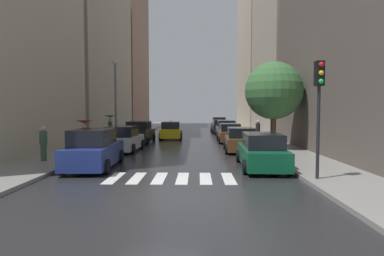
{
  "coord_description": "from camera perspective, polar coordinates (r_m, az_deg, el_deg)",
  "views": [
    {
      "loc": [
        1.05,
        -9.6,
        2.65
      ],
      "look_at": [
        0.58,
        16.29,
        1.26
      ],
      "focal_mm": 30.11,
      "sensor_mm": 36.0,
      "label": 1
    }
  ],
  "objects": [
    {
      "name": "parked_car_right_fourth",
      "position": [
        32.88,
        6.04,
        -0.19
      ],
      "size": [
        2.16,
        4.49,
        1.68
      ],
      "rotation": [
        0.0,
        0.0,
        1.55
      ],
      "color": "#474C51",
      "rests_on": "ground"
    },
    {
      "name": "pedestrian_foreground",
      "position": [
        17.65,
        -24.82,
        -2.36
      ],
      "size": [
        0.36,
        0.36,
        1.74
      ],
      "rotation": [
        0.0,
        0.0,
        4.38
      ],
      "color": "#38513D",
      "rests_on": "sidewalk_left"
    },
    {
      "name": "parked_car_right_fifth",
      "position": [
        38.24,
        5.03,
        0.22
      ],
      "size": [
        2.19,
        4.64,
        1.59
      ],
      "rotation": [
        0.0,
        0.0,
        1.59
      ],
      "color": "black",
      "rests_on": "ground"
    },
    {
      "name": "lamp_post_left",
      "position": [
        26.59,
        -13.39,
        5.73
      ],
      "size": [
        0.6,
        0.28,
        6.49
      ],
      "color": "#595B60",
      "rests_on": "sidewalk_left"
    },
    {
      "name": "pedestrian_far_side",
      "position": [
        26.44,
        11.59,
        -0.41
      ],
      "size": [
        0.36,
        0.36,
        1.75
      ],
      "rotation": [
        0.0,
        0.0,
        1.21
      ],
      "color": "brown",
      "rests_on": "sidewalk_right"
    },
    {
      "name": "building_right_mid",
      "position": [
        37.62,
        16.93,
        14.75
      ],
      "size": [
        6.0,
        13.06,
        20.68
      ],
      "primitive_type": "cube",
      "color": "#9E9384",
      "rests_on": "ground"
    },
    {
      "name": "taxi_midroad",
      "position": [
        30.46,
        -3.74,
        -0.47
      ],
      "size": [
        2.19,
        4.36,
        1.81
      ],
      "rotation": [
        0.0,
        0.0,
        1.61
      ],
      "color": "yellow",
      "rests_on": "ground"
    },
    {
      "name": "parked_car_left_third",
      "position": [
        26.66,
        -9.27,
        -0.86
      ],
      "size": [
        2.1,
        4.69,
        1.81
      ],
      "rotation": [
        0.0,
        0.0,
        1.55
      ],
      "color": "black",
      "rests_on": "ground"
    },
    {
      "name": "traffic_light_right_corner",
      "position": [
        12.61,
        21.59,
        5.75
      ],
      "size": [
        0.3,
        0.42,
        4.3
      ],
      "color": "black",
      "rests_on": "sidewalk_right"
    },
    {
      "name": "sidewalk_right",
      "position": [
        34.14,
        10.23,
        -1.29
      ],
      "size": [
        3.0,
        72.0,
        0.15
      ],
      "primitive_type": "cube",
      "color": "gray",
      "rests_on": "ground"
    },
    {
      "name": "crosswalk_stripes",
      "position": [
        12.79,
        -3.72,
        -8.86
      ],
      "size": [
        4.95,
        2.2,
        0.01
      ],
      "color": "silver",
      "rests_on": "ground"
    },
    {
      "name": "ground_plane",
      "position": [
        33.73,
        -0.74,
        -1.46
      ],
      "size": [
        28.0,
        72.0,
        0.04
      ],
      "primitive_type": "cube",
      "color": "#242426"
    },
    {
      "name": "building_left_far",
      "position": [
        54.41,
        -12.07,
        12.78
      ],
      "size": [
        6.0,
        14.97,
        23.75
      ],
      "primitive_type": "cube",
      "color": "#8C6B56",
      "rests_on": "ground"
    },
    {
      "name": "building_left_mid",
      "position": [
        37.99,
        -18.07,
        14.53
      ],
      "size": [
        6.0,
        17.17,
        20.58
      ],
      "primitive_type": "cube",
      "color": "#9E9384",
      "rests_on": "ground"
    },
    {
      "name": "building_right_near",
      "position": [
        22.29,
        28.25,
        12.32
      ],
      "size": [
        6.0,
        17.05,
        12.74
      ],
      "primitive_type": "cube",
      "color": "#564C47",
      "rests_on": "ground"
    },
    {
      "name": "parked_car_right_third",
      "position": [
        27.3,
        6.67,
        -0.94
      ],
      "size": [
        2.06,
        4.61,
        1.58
      ],
      "rotation": [
        0.0,
        0.0,
        1.56
      ],
      "color": "brown",
      "rests_on": "ground"
    },
    {
      "name": "parked_car_right_sixth",
      "position": [
        43.53,
        4.77,
        0.67
      ],
      "size": [
        2.12,
        4.19,
        1.78
      ],
      "rotation": [
        0.0,
        0.0,
        1.56
      ],
      "color": "maroon",
      "rests_on": "ground"
    },
    {
      "name": "parked_car_left_nearest",
      "position": [
        15.55,
        -16.95,
        -3.73
      ],
      "size": [
        2.19,
        4.74,
        1.82
      ],
      "rotation": [
        0.0,
        0.0,
        1.61
      ],
      "color": "navy",
      "rests_on": "ground"
    },
    {
      "name": "parked_car_left_second",
      "position": [
        21.52,
        -12.15,
        -2.0
      ],
      "size": [
        2.27,
        4.3,
        1.65
      ],
      "rotation": [
        0.0,
        0.0,
        1.54
      ],
      "color": "#B2B7BF",
      "rests_on": "ground"
    },
    {
      "name": "street_tree_right",
      "position": [
        21.99,
        14.26,
        6.41
      ],
      "size": [
        3.8,
        3.8,
        5.72
      ],
      "color": "#513823",
      "rests_on": "sidewalk_right"
    },
    {
      "name": "sidewalk_left",
      "position": [
        34.54,
        -11.58,
        -1.26
      ],
      "size": [
        3.0,
        72.0,
        0.15
      ],
      "primitive_type": "cube",
      "color": "gray",
      "rests_on": "ground"
    },
    {
      "name": "pedestrian_near_tree",
      "position": [
        27.55,
        -14.32,
        1.01
      ],
      "size": [
        1.04,
        1.04,
        2.12
      ],
      "rotation": [
        0.0,
        0.0,
        4.0
      ],
      "color": "brown",
      "rests_on": "sidewalk_left"
    },
    {
      "name": "pedestrian_by_kerb",
      "position": [
        19.74,
        -18.5,
        -0.23
      ],
      "size": [
        0.99,
        0.99,
        1.95
      ],
      "rotation": [
        0.0,
        0.0,
        2.86
      ],
      "color": "black",
      "rests_on": "sidewalk_left"
    },
    {
      "name": "building_right_far",
      "position": [
        51.69,
        12.41,
        12.15
      ],
      "size": [
        6.0,
        14.18,
        21.72
      ],
      "primitive_type": "cube",
      "color": "#B2A38C",
      "rests_on": "ground"
    },
    {
      "name": "parked_car_right_nearest",
      "position": [
        15.21,
        12.23,
        -4.13
      ],
      "size": [
        2.16,
        4.84,
        1.62
      ],
      "rotation": [
        0.0,
        0.0,
        1.54
      ],
      "color": "#0C4C2D",
      "rests_on": "ground"
    },
    {
      "name": "parked_car_right_second",
      "position": [
        21.02,
        8.55,
        -2.17
      ],
      "size": [
        2.18,
        4.18,
        1.57
      ],
      "rotation": [
        0.0,
        0.0,
        1.53
      ],
      "color": "brown",
      "rests_on": "ground"
    }
  ]
}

